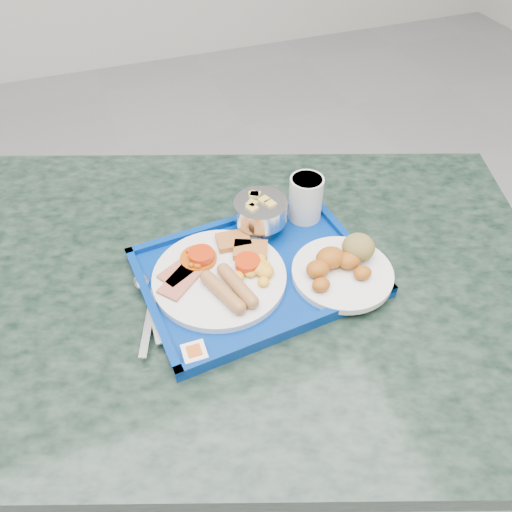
{
  "coord_description": "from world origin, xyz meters",
  "views": [
    {
      "loc": [
        -0.11,
        -0.32,
        1.43
      ],
      "look_at": [
        0.1,
        0.27,
        0.8
      ],
      "focal_mm": 35.0,
      "sensor_mm": 36.0,
      "label": 1
    }
  ],
  "objects_px": {
    "table": "(232,337)",
    "tray": "(256,273)",
    "fruit_bowl": "(260,211)",
    "juice_cup": "(306,197)",
    "main_plate": "(224,273)",
    "bread_plate": "(343,265)"
  },
  "relations": [
    {
      "from": "main_plate",
      "to": "fruit_bowl",
      "type": "distance_m",
      "value": 0.15
    },
    {
      "from": "main_plate",
      "to": "juice_cup",
      "type": "xyz_separation_m",
      "value": [
        0.21,
        0.11,
        0.04
      ]
    },
    {
      "from": "table",
      "to": "main_plate",
      "type": "relative_size",
      "value": 5.82
    },
    {
      "from": "table",
      "to": "juice_cup",
      "type": "relative_size",
      "value": 14.94
    },
    {
      "from": "table",
      "to": "fruit_bowl",
      "type": "xyz_separation_m",
      "value": [
        0.1,
        0.09,
        0.25
      ]
    },
    {
      "from": "table",
      "to": "tray",
      "type": "height_order",
      "value": "tray"
    },
    {
      "from": "main_plate",
      "to": "juice_cup",
      "type": "height_order",
      "value": "juice_cup"
    },
    {
      "from": "tray",
      "to": "table",
      "type": "bearing_deg",
      "value": 157.23
    },
    {
      "from": "table",
      "to": "bread_plate",
      "type": "xyz_separation_m",
      "value": [
        0.19,
        -0.08,
        0.23
      ]
    },
    {
      "from": "tray",
      "to": "main_plate",
      "type": "bearing_deg",
      "value": 175.92
    },
    {
      "from": "table",
      "to": "tray",
      "type": "xyz_separation_m",
      "value": [
        0.05,
        -0.02,
        0.2
      ]
    },
    {
      "from": "fruit_bowl",
      "to": "juice_cup",
      "type": "xyz_separation_m",
      "value": [
        0.1,
        0.01,
        0.0
      ]
    },
    {
      "from": "main_plate",
      "to": "juice_cup",
      "type": "relative_size",
      "value": 2.56
    },
    {
      "from": "tray",
      "to": "main_plate",
      "type": "xyz_separation_m",
      "value": [
        -0.06,
        0.0,
        0.02
      ]
    },
    {
      "from": "main_plate",
      "to": "table",
      "type": "bearing_deg",
      "value": 49.27
    },
    {
      "from": "table",
      "to": "main_plate",
      "type": "xyz_separation_m",
      "value": [
        -0.01,
        -0.02,
        0.22
      ]
    },
    {
      "from": "table",
      "to": "fruit_bowl",
      "type": "relative_size",
      "value": 13.5
    },
    {
      "from": "bread_plate",
      "to": "fruit_bowl",
      "type": "height_order",
      "value": "fruit_bowl"
    },
    {
      "from": "tray",
      "to": "juice_cup",
      "type": "height_order",
      "value": "juice_cup"
    },
    {
      "from": "tray",
      "to": "fruit_bowl",
      "type": "bearing_deg",
      "value": 65.52
    },
    {
      "from": "tray",
      "to": "fruit_bowl",
      "type": "height_order",
      "value": "fruit_bowl"
    },
    {
      "from": "fruit_bowl",
      "to": "bread_plate",
      "type": "bearing_deg",
      "value": -58.82
    }
  ]
}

